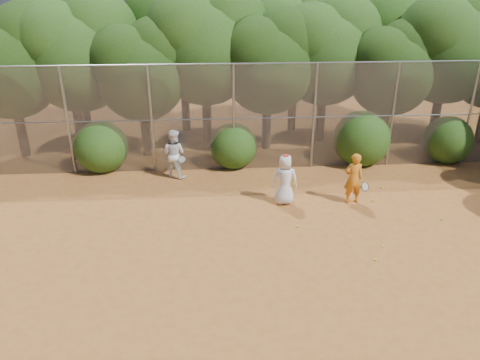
{
  "coord_description": "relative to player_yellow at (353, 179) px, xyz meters",
  "views": [
    {
      "loc": [
        -1.88,
        -10.58,
        7.05
      ],
      "look_at": [
        -1.0,
        2.5,
        1.1
      ],
      "focal_mm": 35.0,
      "sensor_mm": 36.0,
      "label": 1
    }
  ],
  "objects": [
    {
      "name": "tree_5",
      "position": [
        0.36,
        6.14,
        3.19
      ],
      "size": [
        4.51,
        3.92,
        6.17
      ],
      "color": "black",
      "rests_on": "ground"
    },
    {
      "name": "player_white",
      "position": [
        -5.92,
        2.5,
        0.04
      ],
      "size": [
        1.09,
        1.0,
        1.81
      ],
      "rotation": [
        0.0,
        0.0,
        2.7
      ],
      "color": "white",
      "rests_on": "ground"
    },
    {
      "name": "player_teen",
      "position": [
        -2.22,
        0.1,
        -0.01
      ],
      "size": [
        0.86,
        0.6,
        1.72
      ],
      "rotation": [
        0.0,
        0.0,
        3.07
      ],
      "color": "white",
      "rests_on": "ground"
    },
    {
      "name": "tree_0",
      "position": [
        -12.14,
        5.14,
        3.07
      ],
      "size": [
        4.38,
        3.81,
        6.0
      ],
      "color": "black",
      "rests_on": "ground"
    },
    {
      "name": "tree_2",
      "position": [
        -7.15,
        4.94,
        2.72
      ],
      "size": [
        3.99,
        3.47,
        5.47
      ],
      "color": "black",
      "rests_on": "ground"
    },
    {
      "name": "ball_3",
      "position": [
        2.43,
        -1.38,
        -0.83
      ],
      "size": [
        0.07,
        0.07,
        0.07
      ],
      "primitive_type": "sphere",
      "color": "#CEED2B",
      "rests_on": "ground"
    },
    {
      "name": "tree_11",
      "position": [
        -0.64,
        7.74,
        3.3
      ],
      "size": [
        4.64,
        4.03,
        6.35
      ],
      "color": "black",
      "rests_on": "ground"
    },
    {
      "name": "tree_4",
      "position": [
        -2.15,
        5.34,
        2.9
      ],
      "size": [
        4.19,
        3.64,
        5.73
      ],
      "color": "black",
      "rests_on": "ground"
    },
    {
      "name": "bush_2",
      "position": [
        1.3,
        3.4,
        0.24
      ],
      "size": [
        2.2,
        2.2,
        2.2
      ],
      "primitive_type": "sphere",
      "color": "#1F4110",
      "rests_on": "ground"
    },
    {
      "name": "tree_3",
      "position": [
        -4.64,
        5.95,
        3.53
      ],
      "size": [
        4.89,
        4.26,
        6.7
      ],
      "color": "black",
      "rests_on": "ground"
    },
    {
      "name": "ball_0",
      "position": [
        0.11,
        -2.74,
        -0.83
      ],
      "size": [
        0.07,
        0.07,
        0.07
      ],
      "primitive_type": "sphere",
      "color": "#CEED2B",
      "rests_on": "ground"
    },
    {
      "name": "player_yellow",
      "position": [
        0.0,
        0.0,
        0.0
      ],
      "size": [
        0.85,
        0.57,
        1.72
      ],
      "rotation": [
        0.0,
        0.0,
        3.24
      ],
      "color": "orange",
      "rests_on": "ground"
    },
    {
      "name": "ball_5",
      "position": [
        1.38,
        0.96,
        -0.83
      ],
      "size": [
        0.07,
        0.07,
        0.07
      ],
      "primitive_type": "sphere",
      "color": "#CEED2B",
      "rests_on": "ground"
    },
    {
      "name": "fence_back",
      "position": [
        -2.82,
        3.1,
        1.19
      ],
      "size": [
        20.05,
        0.09,
        4.03
      ],
      "color": "gray",
      "rests_on": "ground"
    },
    {
      "name": "bush_3",
      "position": [
        4.8,
        3.4,
        0.09
      ],
      "size": [
        1.9,
        1.9,
        1.9
      ],
      "primitive_type": "sphere",
      "color": "#1F4110",
      "rests_on": "ground"
    },
    {
      "name": "tree_7",
      "position": [
        5.36,
        5.75,
        3.42
      ],
      "size": [
        4.77,
        4.14,
        6.53
      ],
      "color": "black",
      "rests_on": "ground"
    },
    {
      "name": "tree_1",
      "position": [
        -9.64,
        5.64,
        3.3
      ],
      "size": [
        4.64,
        4.03,
        6.35
      ],
      "color": "black",
      "rests_on": "ground"
    },
    {
      "name": "ball_1",
      "position": [
        0.74,
        0.01,
        -0.83
      ],
      "size": [
        0.07,
        0.07,
        0.07
      ],
      "primitive_type": "sphere",
      "color": "#CEED2B",
      "rests_on": "ground"
    },
    {
      "name": "tree_10",
      "position": [
        -5.63,
        8.15,
        3.77
      ],
      "size": [
        5.15,
        4.48,
        7.06
      ],
      "color": "black",
      "rests_on": "ground"
    },
    {
      "name": "bush_0",
      "position": [
        -8.7,
        3.4,
        0.14
      ],
      "size": [
        2.0,
        2.0,
        2.0
      ],
      "primitive_type": "sphere",
      "color": "#1F4110",
      "rests_on": "ground"
    },
    {
      "name": "ground",
      "position": [
        -2.7,
        -2.9,
        -0.86
      ],
      "size": [
        80.0,
        80.0,
        0.0
      ],
      "primitive_type": "plane",
      "color": "#9B5723",
      "rests_on": "ground"
    },
    {
      "name": "ball_2",
      "position": [
        -0.31,
        -3.37,
        -0.83
      ],
      "size": [
        0.07,
        0.07,
        0.07
      ],
      "primitive_type": "sphere",
      "color": "#CEED2B",
      "rests_on": "ground"
    },
    {
      "name": "ball_4",
      "position": [
        -2.06,
        -1.51,
        -0.83
      ],
      "size": [
        0.07,
        0.07,
        0.07
      ],
      "primitive_type": "sphere",
      "color": "#CEED2B",
      "rests_on": "ground"
    },
    {
      "name": "tree_9",
      "position": [
        -10.64,
        7.95,
        3.48
      ],
      "size": [
        4.83,
        4.2,
        6.62
      ],
      "color": "black",
      "rests_on": "ground"
    },
    {
      "name": "bush_1",
      "position": [
        -3.7,
        3.4,
        0.04
      ],
      "size": [
        1.8,
        1.8,
        1.8
      ],
      "primitive_type": "sphere",
      "color": "#1F4110",
      "rests_on": "ground"
    },
    {
      "name": "tree_12",
      "position": [
        3.87,
        8.35,
        3.65
      ],
      "size": [
        5.02,
        4.37,
        6.88
      ],
      "color": "black",
      "rests_on": "ground"
    },
    {
      "name": "tree_6",
      "position": [
        2.85,
        5.14,
        2.61
      ],
      "size": [
        3.86,
        3.36,
        5.29
      ],
      "color": "black",
      "rests_on": "ground"
    }
  ]
}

